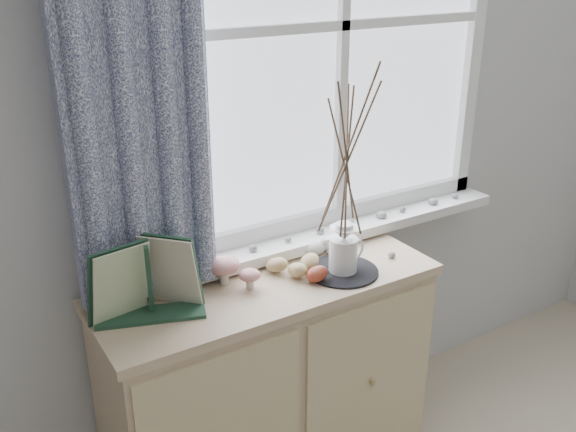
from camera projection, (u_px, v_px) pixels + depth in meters
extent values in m
cube|color=silver|center=(268.00, 131.00, 2.28)|extent=(4.00, 0.04, 2.60)
cube|color=silver|center=(340.00, 25.00, 2.29)|extent=(1.30, 0.01, 1.40)
cube|color=white|center=(346.00, 229.00, 2.53)|extent=(1.45, 0.16, 0.04)
cube|color=#0B0F3D|center=(128.00, 37.00, 1.78)|extent=(0.44, 0.06, 1.61)
cube|color=#CFB291|center=(269.00, 388.00, 2.36)|extent=(1.17, 0.43, 0.81)
cube|color=#CFB291|center=(268.00, 286.00, 2.20)|extent=(1.20, 0.45, 0.03)
cube|color=beige|center=(369.00, 393.00, 2.33)|extent=(0.55, 0.01, 0.75)
cylinder|color=silver|center=(224.00, 275.00, 2.16)|extent=(0.03, 0.03, 0.07)
ellipsoid|color=#AA0805|center=(224.00, 265.00, 2.15)|extent=(0.11, 0.11, 0.06)
cylinder|color=silver|center=(250.00, 282.00, 2.14)|extent=(0.03, 0.03, 0.05)
ellipsoid|color=#AA0805|center=(250.00, 275.00, 2.13)|extent=(0.07, 0.07, 0.04)
ellipsoid|color=tan|center=(297.00, 270.00, 2.20)|extent=(0.06, 0.05, 0.08)
ellipsoid|color=tan|center=(277.00, 265.00, 2.24)|extent=(0.06, 0.05, 0.08)
ellipsoid|color=maroon|center=(317.00, 274.00, 2.17)|extent=(0.06, 0.05, 0.08)
ellipsoid|color=tan|center=(310.00, 262.00, 2.26)|extent=(0.06, 0.05, 0.08)
cylinder|color=black|center=(343.00, 271.00, 2.25)|extent=(0.25, 0.25, 0.01)
cylinder|color=white|center=(343.00, 255.00, 2.23)|extent=(0.12, 0.12, 0.12)
cone|color=white|center=(344.00, 233.00, 2.19)|extent=(0.10, 0.10, 0.04)
cylinder|color=white|center=(344.00, 227.00, 2.19)|extent=(0.06, 0.06, 0.03)
torus|color=white|center=(356.00, 249.00, 2.25)|extent=(0.08, 0.03, 0.08)
ellipsoid|color=gray|center=(347.00, 272.00, 2.23)|extent=(0.03, 0.03, 0.02)
ellipsoid|color=gray|center=(330.00, 252.00, 2.38)|extent=(0.03, 0.03, 0.02)
ellipsoid|color=gray|center=(392.00, 255.00, 2.36)|extent=(0.03, 0.03, 0.02)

